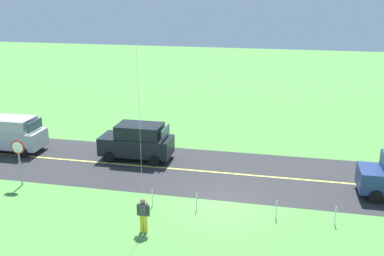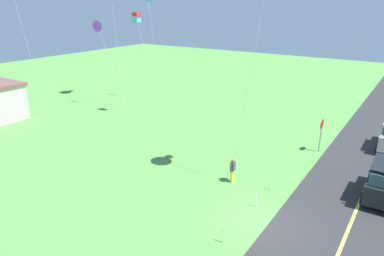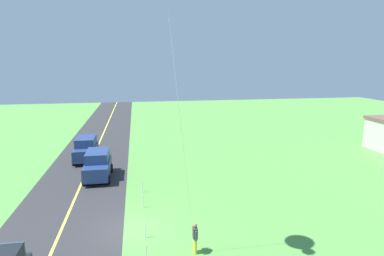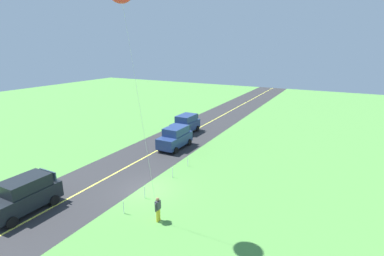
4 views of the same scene
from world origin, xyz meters
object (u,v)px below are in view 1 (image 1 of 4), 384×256
object	(u,v)px
car_parked_east_near	(11,134)
person_adult_near	(143,214)
stop_sign	(19,154)
car_suv_foreground	(137,141)

from	to	relation	value
car_parked_east_near	person_adult_near	world-z (taller)	car_parked_east_near
car_parked_east_near	stop_sign	size ratio (longest dim) A/B	1.72
car_suv_foreground	person_adult_near	size ratio (longest dim) A/B	2.75
car_suv_foreground	car_parked_east_near	world-z (taller)	same
car_parked_east_near	stop_sign	xyz separation A→B (m)	(-3.64, 4.65, 0.65)
car_suv_foreground	car_parked_east_near	bearing A→B (deg)	2.29
car_suv_foreground	car_parked_east_near	xyz separation A→B (m)	(8.48, 0.34, 0.00)
person_adult_near	car_parked_east_near	bearing A→B (deg)	-8.06
car_suv_foreground	car_parked_east_near	size ratio (longest dim) A/B	1.00
person_adult_near	car_suv_foreground	bearing A→B (deg)	-43.31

